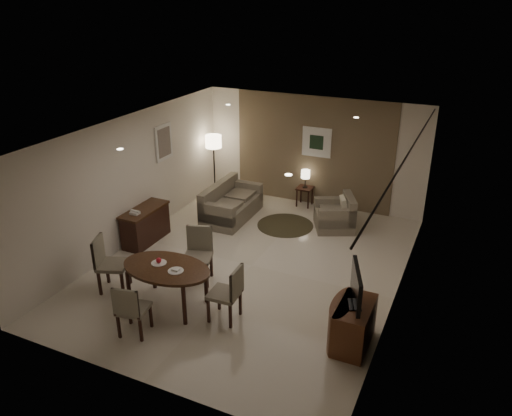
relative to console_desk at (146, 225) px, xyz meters
The scene contains 31 objects.
room_shell 2.70m from the console_desk, ahead, with size 5.50×7.00×2.70m.
taupe_accent 4.39m from the console_desk, 54.45° to the left, with size 3.96×0.03×2.70m, color brown.
curtain_wall 5.26m from the console_desk, ahead, with size 0.08×6.70×2.58m, color beige, non-canonical shape.
curtain_rod 5.64m from the console_desk, ahead, with size 0.03×0.03×6.80m, color black.
art_back_frame 4.49m from the console_desk, 53.18° to the left, with size 0.72×0.03×0.72m, color silver.
art_back_canvas 4.48m from the console_desk, 53.06° to the left, with size 0.34×0.01×0.34m, color black.
art_left_frame 1.92m from the console_desk, 100.85° to the left, with size 0.03×0.60×0.80m, color silver.
art_left_canvas 1.91m from the console_desk, 100.16° to the left, with size 0.01×0.46×0.64m, color gray.
downlight_nl 3.12m from the console_desk, 58.80° to the right, with size 0.10×0.10×0.01m, color white.
downlight_nr 4.87m from the console_desk, 24.83° to the right, with size 0.10×0.10×0.01m, color white.
downlight_fl 3.12m from the console_desk, 58.80° to the left, with size 0.10×0.10×0.01m, color white.
downlight_fr 4.87m from the console_desk, 24.83° to the left, with size 0.10×0.10×0.01m, color white.
console_desk is the anchor object (origin of this frame).
telephone 0.52m from the console_desk, 90.00° to the right, with size 0.20×0.14×0.09m, color white, non-canonical shape.
tv_cabinet 5.11m from the console_desk, 17.05° to the right, with size 0.48×0.90×0.70m, color brown, non-canonical shape.
flat_tv 5.14m from the console_desk, 17.12° to the right, with size 0.06×0.88×0.60m, color black, non-canonical shape.
dining_table 2.52m from the console_desk, 45.32° to the right, with size 1.58×0.98×0.74m, color #462C16, non-canonical shape.
chair_near 3.15m from the console_desk, 56.92° to the right, with size 0.44×0.44×0.91m, color gray, non-canonical shape.
chair_far 2.07m from the console_desk, 26.74° to the right, with size 0.49×0.49×1.02m, color gray, non-canonical shape.
chair_left 1.89m from the console_desk, 70.78° to the right, with size 0.49×0.49×1.02m, color gray, non-canonical shape.
chair_right 3.31m from the console_desk, 31.56° to the right, with size 0.47×0.47×0.97m, color gray, non-canonical shape.
plate_a 2.38m from the console_desk, 47.58° to the right, with size 0.26×0.26×0.02m, color white.
plate_b 2.73m from the console_desk, 42.75° to the right, with size 0.26×0.26×0.02m, color white.
fruit_apple 2.39m from the console_desk, 47.58° to the right, with size 0.09×0.09×0.09m, color red.
napkin 2.74m from the console_desk, 42.75° to the right, with size 0.12×0.08×0.03m, color white.
round_rug 3.13m from the console_desk, 39.09° to the left, with size 1.28×1.28×0.01m, color #433D25.
sofa 2.15m from the console_desk, 59.03° to the left, with size 0.86×1.73×0.81m, color gray, non-canonical shape.
armchair 4.15m from the console_desk, 33.74° to the left, with size 0.87×0.82×0.77m, color gray, non-canonical shape.
side_table 4.05m from the console_desk, 53.39° to the left, with size 0.38×0.38×0.48m, color black, non-canonical shape.
table_lamp 4.06m from the console_desk, 53.39° to the left, with size 0.22×0.22×0.50m, color #FFEAC1, non-canonical shape.
floor_lamp 2.93m from the console_desk, 88.70° to the left, with size 0.41×0.41×1.62m, color #FFE5B7, non-canonical shape.
Camera 1 is at (3.64, -7.67, 4.94)m, focal length 35.00 mm.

